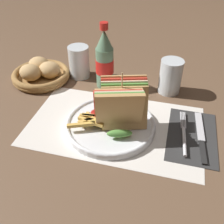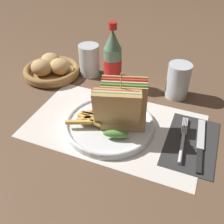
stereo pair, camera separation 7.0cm
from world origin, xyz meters
name	(u,v)px [view 2 (the right image)]	position (x,y,z in m)	size (l,w,h in m)	color
ground_plane	(116,129)	(0.00, 0.00, 0.00)	(4.00, 4.00, 0.00)	brown
placemat	(115,126)	(-0.01, 0.01, 0.00)	(0.47, 0.28, 0.00)	silver
plate_main	(109,125)	(-0.02, 0.00, 0.01)	(0.24, 0.24, 0.02)	white
club_sandwich	(120,107)	(0.01, 0.00, 0.07)	(0.14, 0.14, 0.16)	tan
fries_pile	(90,117)	(-0.07, -0.02, 0.03)	(0.10, 0.10, 0.02)	gold
ketchup_blob	(99,113)	(-0.06, 0.02, 0.03)	(0.05, 0.04, 0.02)	maroon
napkin	(191,142)	(0.20, 0.02, 0.00)	(0.13, 0.21, 0.00)	#2D2D2D
fork	(182,143)	(0.18, 0.00, 0.01)	(0.03, 0.17, 0.01)	silver
knife	(200,144)	(0.22, 0.02, 0.01)	(0.03, 0.19, 0.00)	black
coke_bottle_near	(113,60)	(-0.09, 0.20, 0.09)	(0.06, 0.06, 0.21)	slate
glass_near	(178,83)	(0.12, 0.22, 0.05)	(0.07, 0.07, 0.11)	silver
glass_far	(89,62)	(-0.19, 0.24, 0.05)	(0.07, 0.07, 0.11)	silver
bread_basket	(52,69)	(-0.31, 0.18, 0.02)	(0.19, 0.19, 0.07)	olive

